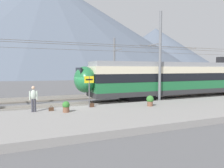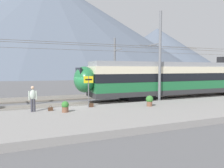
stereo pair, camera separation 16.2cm
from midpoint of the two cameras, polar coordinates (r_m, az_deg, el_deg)
The scene contains 15 objects.
ground_plane at distance 17.43m, azimuth -8.57°, elevation -6.49°, with size 400.00×400.00×0.00m, color #565659.
platform_slab at distance 13.20m, azimuth -3.84°, elevation -9.03°, with size 120.00×6.91×0.38m, color gray.
track_near at distance 18.42m, azimuth -9.37°, elevation -5.71°, with size 120.00×3.00×0.28m.
track_far at distance 23.43m, azimuth -12.27°, elevation -3.65°, with size 120.00×3.00×0.28m.
train_near_platform at distance 24.48m, azimuth 21.13°, elevation 1.56°, with size 25.59×2.90×4.27m.
catenary_mast_mid at distance 19.73m, azimuth 12.78°, elevation 7.08°, with size 44.26×2.02×8.29m.
catenary_mast_far_side at distance 26.88m, azimuth 1.02°, elevation 5.26°, with size 44.26×2.24×7.09m.
platform_sign at distance 15.49m, azimuth -6.03°, elevation -0.12°, with size 0.70×0.08×2.28m.
passenger_walking at distance 14.76m, azimuth -20.21°, elevation -3.40°, with size 0.53×0.22×1.69m.
handbag_beside_passenger at distance 14.88m, azimuth -15.90°, elevation -6.46°, with size 0.32×0.18×0.35m.
handbag_near_sign at distance 15.74m, azimuth -5.32°, elevation -5.67°, with size 0.32×0.18×0.40m.
potted_plant_platform_edge at distance 16.23m, azimuth 10.33°, elevation -4.27°, with size 0.55×0.55×0.81m.
potted_plant_by_shelter at distance 14.11m, azimuth -12.14°, elevation -5.85°, with size 0.47×0.47×0.72m.
mountain_central_peak at distance 165.67m, azimuth -16.23°, elevation 14.64°, with size 207.25×207.25×67.88m, color #515B6B.
mountain_right_ridge at distance 273.78m, azimuth 11.98°, elevation 8.94°, with size 156.09×156.09×53.41m, color #515B6B.
Camera 2 is at (-4.05, -16.66, 3.19)m, focal length 34.02 mm.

